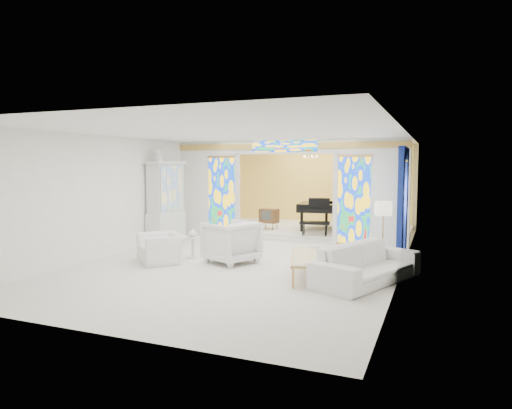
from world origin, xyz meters
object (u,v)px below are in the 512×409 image
at_px(coffee_table, 307,257).
at_px(tv_console, 269,216).
at_px(armchair_right, 231,242).
at_px(china_cabinet, 166,203).
at_px(armchair_left, 161,248).
at_px(sofa, 367,264).
at_px(grand_piano, 326,207).

height_order(coffee_table, tv_console, tv_console).
relative_size(armchair_right, tv_console, 1.63).
relative_size(china_cabinet, coffee_table, 1.31).
bearing_deg(armchair_left, coffee_table, 40.78).
height_order(china_cabinet, armchair_left, china_cabinet).
xyz_separation_m(china_cabinet, armchair_right, (2.96, -1.84, -0.68)).
bearing_deg(armchair_left, tv_console, 121.61).
bearing_deg(tv_console, sofa, -41.76).
height_order(china_cabinet, tv_console, china_cabinet).
bearing_deg(coffee_table, china_cabinet, 153.51).
bearing_deg(grand_piano, tv_console, -164.20).
relative_size(armchair_left, coffee_table, 0.50).
distance_m(armchair_left, grand_piano, 6.28).
xyz_separation_m(armchair_left, tv_console, (0.85, 5.01, 0.27)).
distance_m(armchair_right, sofa, 3.28).
bearing_deg(grand_piano, china_cabinet, -146.84).
bearing_deg(coffee_table, sofa, -0.93).
bearing_deg(grand_piano, armchair_left, -120.29).
relative_size(china_cabinet, armchair_left, 2.62).
bearing_deg(armchair_right, tv_console, -147.83).
distance_m(china_cabinet, sofa, 6.70).
bearing_deg(armchair_left, grand_piano, 106.96).
distance_m(china_cabinet, armchair_right, 3.55).
bearing_deg(china_cabinet, tv_console, 48.47).
distance_m(coffee_table, grand_piano, 5.83).
xyz_separation_m(coffee_table, tv_console, (-2.68, 5.04, 0.20)).
height_order(armchair_right, tv_console, armchair_right).
xyz_separation_m(armchair_right, tv_console, (-0.68, 4.41, 0.12)).
bearing_deg(china_cabinet, coffee_table, -26.49).
bearing_deg(armchair_left, sofa, 40.66).
height_order(armchair_right, sofa, armchair_right).
xyz_separation_m(china_cabinet, grand_piano, (3.99, 3.26, -0.27)).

